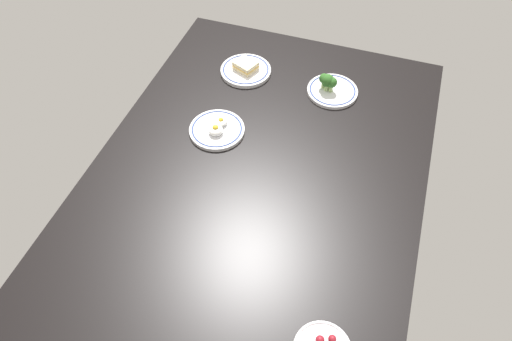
% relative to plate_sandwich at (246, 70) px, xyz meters
% --- Properties ---
extents(dining_table, '(1.46, 1.02, 0.04)m').
position_rel_plate_sandwich_xyz_m(dining_table, '(-0.46, -0.19, -0.03)').
color(dining_table, black).
rests_on(dining_table, ground).
extents(plate_sandwich, '(0.19, 0.19, 0.05)m').
position_rel_plate_sandwich_xyz_m(plate_sandwich, '(0.00, 0.00, 0.00)').
color(plate_sandwich, silver).
rests_on(plate_sandwich, dining_table).
extents(plate_eggs, '(0.19, 0.19, 0.05)m').
position_rel_plate_sandwich_xyz_m(plate_eggs, '(-0.32, -0.01, -0.00)').
color(plate_eggs, silver).
rests_on(plate_eggs, dining_table).
extents(plate_broccoli, '(0.18, 0.18, 0.08)m').
position_rel_plate_sandwich_xyz_m(plate_broccoli, '(-0.01, -0.33, 0.01)').
color(plate_broccoli, silver).
rests_on(plate_broccoli, dining_table).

